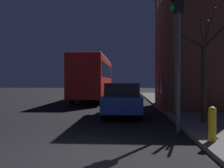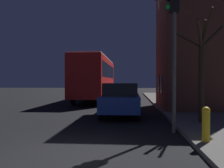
% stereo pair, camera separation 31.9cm
% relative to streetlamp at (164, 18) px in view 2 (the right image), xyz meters
% --- Properties ---
extents(ground_plane, '(120.00, 120.00, 0.00)m').
position_rel_streetlamp_xyz_m(ground_plane, '(-3.18, -6.54, -4.61)').
color(ground_plane, black).
extents(brick_building, '(4.39, 5.66, 7.78)m').
position_rel_streetlamp_xyz_m(brick_building, '(2.34, 3.98, -0.59)').
color(brick_building, brown).
rests_on(brick_building, sidewalk).
extents(streetlamp, '(1.21, 0.49, 6.15)m').
position_rel_streetlamp_xyz_m(streetlamp, '(0.00, 0.00, 0.00)').
color(streetlamp, '#4C4C4C').
rests_on(streetlamp, sidewalk).
extents(traffic_light, '(0.43, 0.24, 4.84)m').
position_rel_streetlamp_xyz_m(traffic_light, '(-0.15, -3.41, -1.17)').
color(traffic_light, '#4C4C4C').
rests_on(traffic_light, ground).
extents(bare_tree, '(2.18, 1.94, 4.17)m').
position_rel_streetlamp_xyz_m(bare_tree, '(1.18, -1.96, -2.44)').
color(bare_tree, '#2D2319').
rests_on(bare_tree, sidewalk).
extents(bus, '(2.43, 11.15, 3.69)m').
position_rel_streetlamp_xyz_m(bus, '(-4.67, 9.89, -2.42)').
color(bus, red).
rests_on(bus, ground).
extents(car_near_lane, '(1.76, 4.13, 1.60)m').
position_rel_streetlamp_xyz_m(car_near_lane, '(-2.02, 0.28, -3.78)').
color(car_near_lane, navy).
rests_on(car_near_lane, ground).
extents(car_mid_lane, '(1.90, 3.90, 1.40)m').
position_rel_streetlamp_xyz_m(car_mid_lane, '(-2.19, 9.40, -3.89)').
color(car_mid_lane, '#B21E19').
rests_on(car_mid_lane, ground).
extents(fire_hydrant, '(0.21, 0.21, 0.91)m').
position_rel_streetlamp_xyz_m(fire_hydrant, '(0.42, -5.07, -4.01)').
color(fire_hydrant, gold).
rests_on(fire_hydrant, sidewalk).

